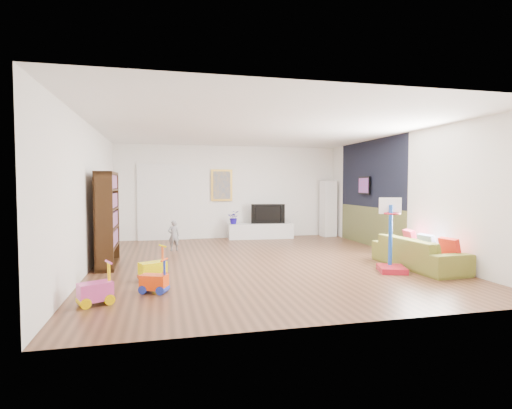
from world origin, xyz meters
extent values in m
cube|color=brown|center=(0.00, 0.00, 0.00)|extent=(6.50, 7.50, 0.00)
cube|color=white|center=(0.00, 0.00, 2.70)|extent=(6.50, 7.50, 0.00)
cube|color=white|center=(0.00, 3.75, 1.35)|extent=(6.50, 0.00, 2.70)
cube|color=beige|center=(0.00, -3.75, 1.35)|extent=(6.50, 0.00, 2.70)
cube|color=silver|center=(-3.25, 0.00, 1.35)|extent=(0.00, 7.50, 2.70)
cube|color=silver|center=(3.25, 0.00, 1.35)|extent=(0.00, 7.50, 2.70)
cube|color=black|center=(3.23, 1.40, 1.85)|extent=(0.01, 3.20, 1.70)
cube|color=brown|center=(3.23, 1.40, 0.50)|extent=(0.01, 3.20, 1.00)
cube|color=white|center=(-1.90, 3.71, 1.05)|extent=(1.45, 0.06, 2.10)
cube|color=gold|center=(-0.25, 3.71, 1.55)|extent=(0.62, 0.06, 0.92)
cube|color=#7F3F8C|center=(3.17, 1.60, 1.55)|extent=(0.04, 0.56, 0.46)
cube|color=silver|center=(0.84, 3.39, 0.22)|extent=(1.90, 0.57, 0.44)
cube|color=white|center=(2.96, 3.41, 0.84)|extent=(0.41, 0.41, 1.69)
cube|color=#311C0B|center=(-2.97, 0.22, 0.91)|extent=(0.34, 1.25, 1.82)
imported|color=olive|center=(2.77, -1.26, 0.29)|extent=(0.86, 2.00, 0.57)
cube|color=#A91325|center=(2.08, -1.47, 0.67)|extent=(0.62, 0.68, 1.34)
cube|color=#F7E900|center=(-2.11, -1.11, 0.28)|extent=(0.49, 0.41, 0.56)
cube|color=#F8440C|center=(-2.07, -1.92, 0.25)|extent=(0.44, 0.36, 0.50)
cube|color=#E045A0|center=(-2.81, -2.35, 0.28)|extent=(0.49, 0.41, 0.56)
imported|color=gray|center=(-1.69, 1.77, 0.36)|extent=(0.29, 0.21, 0.73)
imported|color=black|center=(1.07, 3.42, 0.72)|extent=(0.99, 0.32, 0.57)
imported|color=#180A89|center=(0.05, 3.40, 0.63)|extent=(0.41, 0.38, 0.38)
cube|color=red|center=(2.97, -1.86, 0.45)|extent=(0.16, 0.38, 0.37)
cube|color=silver|center=(2.95, -1.26, 0.45)|extent=(0.15, 0.37, 0.36)
cube|color=#C72C4A|center=(2.98, -0.70, 0.45)|extent=(0.18, 0.41, 0.40)
camera|label=1|loc=(-1.94, -7.84, 1.58)|focal=28.00mm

